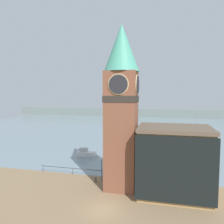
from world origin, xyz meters
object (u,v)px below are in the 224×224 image
at_px(clock_tower, 121,103).
at_px(boat_near, 86,153).
at_px(mooring_bollard_near, 95,179).
at_px(lamp_post, 102,165).
at_px(pier_building, 174,161).

distance_m(clock_tower, boat_near, 21.64).
bearing_deg(boat_near, mooring_bollard_near, -64.54).
height_order(clock_tower, boat_near, clock_tower).
distance_m(clock_tower, mooring_bollard_near, 13.02).
relative_size(boat_near, mooring_bollard_near, 5.48).
height_order(clock_tower, lamp_post, clock_tower).
bearing_deg(lamp_post, pier_building, -11.29).
bearing_deg(clock_tower, mooring_bollard_near, 165.60).
relative_size(clock_tower, mooring_bollard_near, 31.28).
distance_m(pier_building, mooring_bollard_near, 12.70).
relative_size(pier_building, lamp_post, 2.53).
distance_m(pier_building, lamp_post, 11.31).
bearing_deg(clock_tower, boat_near, 126.93).
bearing_deg(lamp_post, boat_near, 119.92).
xyz_separation_m(pier_building, mooring_bollard_near, (-11.81, 1.69, -4.35)).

